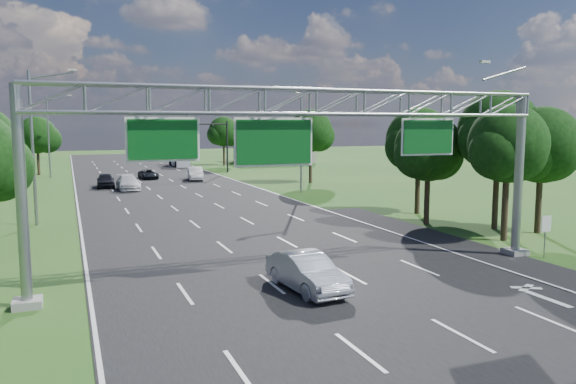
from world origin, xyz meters
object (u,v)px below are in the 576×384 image
sign_gantry (315,117)px  regulatory_sign (546,228)px  traffic_signal (202,135)px  silver_sedan (307,272)px  box_truck (179,157)px

sign_gantry → regulatory_sign: (12.07, -1.02, -5.38)m
sign_gantry → traffic_signal: size_ratio=1.92×
sign_gantry → regulatory_sign: bearing=-4.8°
sign_gantry → traffic_signal: bearing=82.3°
regulatory_sign → silver_sedan: (-13.17, -0.76, -0.77)m
traffic_signal → silver_sedan: bearing=-98.6°
sign_gantry → box_truck: bearing=84.3°
regulatory_sign → silver_sedan: 13.22m
silver_sedan → box_truck: (7.86, 69.27, 0.63)m
regulatory_sign → traffic_signal: 54.37m
traffic_signal → box_truck: bearing=91.6°
regulatory_sign → silver_sedan: bearing=-176.7°
silver_sedan → box_truck: size_ratio=0.58×
regulatory_sign → box_truck: size_ratio=0.27×
sign_gantry → traffic_signal: sign_gantry is taller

